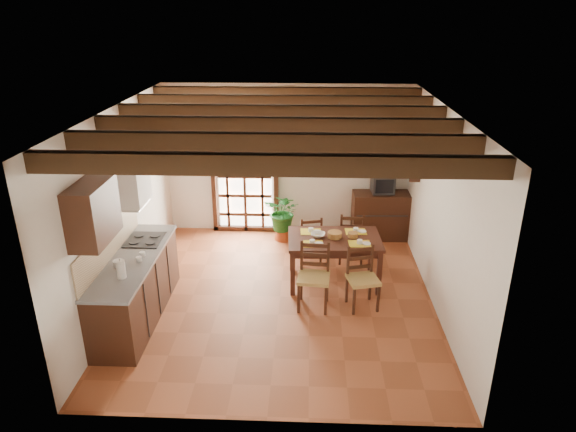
# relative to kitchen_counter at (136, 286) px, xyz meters

# --- Properties ---
(ground_plane) EXTENTS (5.00, 5.00, 0.00)m
(ground_plane) POSITION_rel_kitchen_counter_xyz_m (1.96, 0.60, -0.47)
(ground_plane) COLOR brown
(room_shell) EXTENTS (4.52, 5.02, 2.81)m
(room_shell) POSITION_rel_kitchen_counter_xyz_m (1.96, 0.60, 1.34)
(room_shell) COLOR silver
(room_shell) RESTS_ON ground_plane
(ceiling_beams) EXTENTS (4.50, 4.34, 0.20)m
(ceiling_beams) POSITION_rel_kitchen_counter_xyz_m (1.96, 0.60, 2.22)
(ceiling_beams) COLOR black
(ceiling_beams) RESTS_ON room_shell
(french_door) EXTENTS (1.26, 0.11, 2.32)m
(french_door) POSITION_rel_kitchen_counter_xyz_m (1.16, 3.05, 0.70)
(french_door) COLOR white
(french_door) RESTS_ON ground_plane
(kitchen_counter) EXTENTS (0.64, 2.25, 1.38)m
(kitchen_counter) POSITION_rel_kitchen_counter_xyz_m (0.00, 0.00, 0.00)
(kitchen_counter) COLOR #321A10
(kitchen_counter) RESTS_ON ground_plane
(upper_cabinet) EXTENTS (0.35, 0.80, 0.70)m
(upper_cabinet) POSITION_rel_kitchen_counter_xyz_m (-0.12, -0.70, 1.38)
(upper_cabinet) COLOR #321A10
(upper_cabinet) RESTS_ON room_shell
(range_hood) EXTENTS (0.38, 0.60, 0.54)m
(range_hood) POSITION_rel_kitchen_counter_xyz_m (-0.09, 0.55, 1.26)
(range_hood) COLOR white
(range_hood) RESTS_ON room_shell
(counter_items) EXTENTS (0.50, 1.43, 0.25)m
(counter_items) POSITION_rel_kitchen_counter_xyz_m (0.00, 0.09, 0.49)
(counter_items) COLOR black
(counter_items) RESTS_ON kitchen_counter
(dining_table) EXTENTS (1.45, 0.97, 0.77)m
(dining_table) POSITION_rel_kitchen_counter_xyz_m (2.76, 1.09, 0.19)
(dining_table) COLOR #391A12
(dining_table) RESTS_ON ground_plane
(chair_near_left) EXTENTS (0.48, 0.46, 0.97)m
(chair_near_left) POSITION_rel_kitchen_counter_xyz_m (2.45, 0.35, -0.17)
(chair_near_left) COLOR tan
(chair_near_left) RESTS_ON ground_plane
(chair_near_right) EXTENTS (0.50, 0.49, 0.90)m
(chair_near_right) POSITION_rel_kitchen_counter_xyz_m (3.15, 0.39, -0.19)
(chair_near_right) COLOR tan
(chair_near_right) RESTS_ON ground_plane
(chair_far_left) EXTENTS (0.46, 0.45, 0.84)m
(chair_far_left) POSITION_rel_kitchen_counter_xyz_m (2.38, 1.80, -0.21)
(chair_far_left) COLOR tan
(chair_far_left) RESTS_ON ground_plane
(chair_far_right) EXTENTS (0.43, 0.41, 0.91)m
(chair_far_right) POSITION_rel_kitchen_counter_xyz_m (3.08, 1.83, -0.19)
(chair_far_right) COLOR tan
(chair_far_right) RESTS_ON ground_plane
(table_setting) EXTENTS (1.03, 0.69, 0.10)m
(table_setting) POSITION_rel_kitchen_counter_xyz_m (2.76, 1.09, 0.33)
(table_setting) COLOR gold
(table_setting) RESTS_ON dining_table
(table_bowl) EXTENTS (0.25, 0.25, 0.05)m
(table_bowl) POSITION_rel_kitchen_counter_xyz_m (2.51, 1.13, 0.32)
(table_bowl) COLOR white
(table_bowl) RESTS_ON dining_table
(sideboard) EXTENTS (1.05, 0.51, 0.88)m
(sideboard) POSITION_rel_kitchen_counter_xyz_m (3.70, 2.83, -0.03)
(sideboard) COLOR #321A10
(sideboard) RESTS_ON ground_plane
(crt_tv) EXTENTS (0.42, 0.39, 0.34)m
(crt_tv) POSITION_rel_kitchen_counter_xyz_m (3.70, 2.82, 0.60)
(crt_tv) COLOR black
(crt_tv) RESTS_ON sideboard
(fuse_box) EXTENTS (0.25, 0.03, 0.32)m
(fuse_box) POSITION_rel_kitchen_counter_xyz_m (3.46, 3.08, 1.28)
(fuse_box) COLOR white
(fuse_box) RESTS_ON room_shell
(plant_pot) EXTENTS (0.35, 0.35, 0.22)m
(plant_pot) POSITION_rel_kitchen_counter_xyz_m (1.90, 2.67, -0.36)
(plant_pot) COLOR maroon
(plant_pot) RESTS_ON ground_plane
(potted_plant) EXTENTS (2.09, 1.94, 1.91)m
(potted_plant) POSITION_rel_kitchen_counter_xyz_m (1.90, 2.67, 0.10)
(potted_plant) COLOR #144C19
(potted_plant) RESTS_ON ground_plane
(wall_shelf) EXTENTS (0.20, 0.42, 0.20)m
(wall_shelf) POSITION_rel_kitchen_counter_xyz_m (4.10, 2.20, 1.04)
(wall_shelf) COLOR #321A10
(wall_shelf) RESTS_ON room_shell
(shelf_vase) EXTENTS (0.15, 0.15, 0.15)m
(shelf_vase) POSITION_rel_kitchen_counter_xyz_m (4.10, 2.20, 1.18)
(shelf_vase) COLOR #B2BFB2
(shelf_vase) RESTS_ON wall_shelf
(shelf_flowers) EXTENTS (0.14, 0.14, 0.36)m
(shelf_flowers) POSITION_rel_kitchen_counter_xyz_m (4.10, 2.20, 1.38)
(shelf_flowers) COLOR gold
(shelf_flowers) RESTS_ON shelf_vase
(framed_picture) EXTENTS (0.03, 0.32, 0.32)m
(framed_picture) POSITION_rel_kitchen_counter_xyz_m (4.18, 2.20, 1.58)
(framed_picture) COLOR brown
(framed_picture) RESTS_ON room_shell
(pendant_lamp) EXTENTS (0.36, 0.36, 0.84)m
(pendant_lamp) POSITION_rel_kitchen_counter_xyz_m (2.76, 1.19, 1.60)
(pendant_lamp) COLOR black
(pendant_lamp) RESTS_ON room_shell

